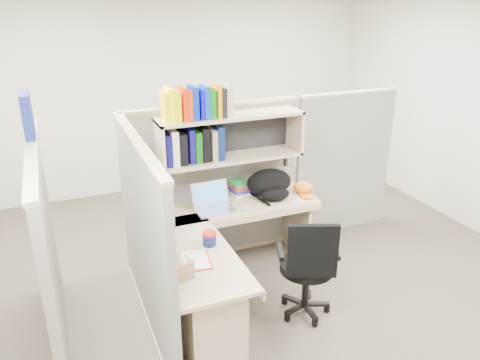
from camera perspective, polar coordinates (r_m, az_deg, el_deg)
name	(u,v)px	position (r m, az deg, el deg)	size (l,w,h in m)	color
ground	(249,299)	(4.42, 1.16, -14.34)	(6.00, 6.00, 0.00)	#342E28
room_shell	(251,128)	(3.70, 1.35, 6.38)	(6.00, 6.00, 6.00)	beige
cubicle	(193,196)	(4.23, -5.78, -1.99)	(3.79, 1.84, 1.95)	#5E5E59
desk	(217,285)	(3.82, -2.79, -12.70)	(1.74, 1.75, 0.73)	tan
laptop	(215,198)	(4.29, -3.11, -2.26)	(0.36, 0.36, 0.26)	silver
backpack	(272,185)	(4.58, 3.90, -0.55)	(0.46, 0.36, 0.27)	black
orange_cap	(303,187)	(4.76, 7.71, -0.89)	(0.20, 0.23, 0.11)	#D06412
snack_canister	(209,238)	(3.76, -3.76, -7.11)	(0.11, 0.11, 0.11)	#0D174F
tissue_box	(182,264)	(3.36, -7.12, -10.13)	(0.13, 0.13, 0.21)	olive
mouse	(246,209)	(4.34, 0.68, -3.54)	(0.08, 0.05, 0.03)	#88A9C1
paper_cup	(222,192)	(4.63, -2.21, -1.46)	(0.07, 0.07, 0.10)	silver
book_stack	(239,187)	(4.71, -0.18, -0.87)	(0.18, 0.25, 0.12)	gray
loose_paper	(195,260)	(3.60, -5.54, -9.67)	(0.20, 0.27, 0.00)	white
task_chair	(307,282)	(4.07, 8.14, -12.22)	(0.56, 0.52, 0.96)	black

